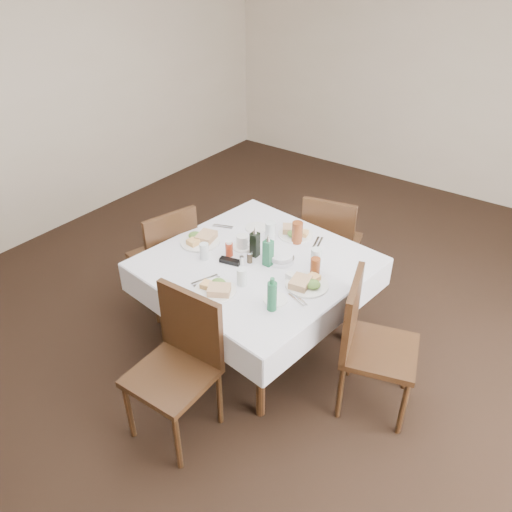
# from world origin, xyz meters

# --- Properties ---
(ground_plane) EXTENTS (7.00, 7.00, 0.00)m
(ground_plane) POSITION_xyz_m (0.00, 0.00, 0.00)
(ground_plane) COLOR black
(room_shell) EXTENTS (6.04, 7.04, 2.80)m
(room_shell) POSITION_xyz_m (0.00, 0.00, 1.71)
(room_shell) COLOR beige
(room_shell) RESTS_ON ground
(dining_table) EXTENTS (1.54, 1.54, 0.76)m
(dining_table) POSITION_xyz_m (-0.16, -0.11, 0.69)
(dining_table) COLOR black
(dining_table) RESTS_ON ground
(chair_north) EXTENTS (0.53, 0.53, 0.93)m
(chair_north) POSITION_xyz_m (-0.06, 0.81, 0.53)
(chair_north) COLOR black
(chair_north) RESTS_ON ground
(chair_south) EXTENTS (0.48, 0.48, 0.98)m
(chair_south) POSITION_xyz_m (-0.08, -0.99, 0.56)
(chair_south) COLOR black
(chair_south) RESTS_ON ground
(chair_east) EXTENTS (0.57, 0.57, 0.97)m
(chair_east) POSITION_xyz_m (0.75, -0.16, 0.55)
(chair_east) COLOR black
(chair_east) RESTS_ON ground
(chair_west) EXTENTS (0.55, 0.55, 0.95)m
(chair_west) POSITION_xyz_m (-1.00, -0.19, 0.54)
(chair_west) COLOR black
(chair_west) RESTS_ON ground
(meal_north) EXTENTS (0.27, 0.27, 0.06)m
(meal_north) POSITION_xyz_m (-0.13, 0.35, 0.79)
(meal_north) COLOR white
(meal_north) RESTS_ON dining_table
(meal_south) EXTENTS (0.27, 0.27, 0.06)m
(meal_south) POSITION_xyz_m (-0.15, -0.56, 0.79)
(meal_south) COLOR white
(meal_south) RESTS_ON dining_table
(meal_east) EXTENTS (0.29, 0.29, 0.06)m
(meal_east) POSITION_xyz_m (0.29, -0.17, 0.79)
(meal_east) COLOR white
(meal_east) RESTS_ON dining_table
(meal_west) EXTENTS (0.30, 0.30, 0.07)m
(meal_west) POSITION_xyz_m (-0.65, -0.16, 0.79)
(meal_west) COLOR white
(meal_west) RESTS_ON dining_table
(side_plate_a) EXTENTS (0.18, 0.18, 0.01)m
(side_plate_a) POSITION_xyz_m (-0.43, 0.26, 0.77)
(side_plate_a) COLOR white
(side_plate_a) RESTS_ON dining_table
(side_plate_b) EXTENTS (0.16, 0.16, 0.01)m
(side_plate_b) POSITION_xyz_m (0.21, -0.41, 0.77)
(side_plate_b) COLOR white
(side_plate_b) RESTS_ON dining_table
(water_n) EXTENTS (0.08, 0.08, 0.15)m
(water_n) POSITION_xyz_m (-0.24, 0.18, 0.84)
(water_n) COLOR silver
(water_n) RESTS_ON dining_table
(water_s) EXTENTS (0.07, 0.07, 0.12)m
(water_s) POSITION_xyz_m (-0.07, -0.40, 0.82)
(water_s) COLOR silver
(water_s) RESTS_ON dining_table
(water_e) EXTENTS (0.08, 0.08, 0.14)m
(water_e) POSITION_xyz_m (0.22, 0.07, 0.83)
(water_e) COLOR silver
(water_e) RESTS_ON dining_table
(water_w) EXTENTS (0.06, 0.06, 0.12)m
(water_w) POSITION_xyz_m (-0.47, -0.31, 0.82)
(water_w) COLOR silver
(water_w) RESTS_ON dining_table
(iced_tea_a) EXTENTS (0.08, 0.08, 0.17)m
(iced_tea_a) POSITION_xyz_m (-0.06, 0.27, 0.85)
(iced_tea_a) COLOR brown
(iced_tea_a) RESTS_ON dining_table
(iced_tea_b) EXTENTS (0.07, 0.07, 0.14)m
(iced_tea_b) POSITION_xyz_m (0.27, -0.03, 0.83)
(iced_tea_b) COLOR brown
(iced_tea_b) RESTS_ON dining_table
(bread_basket) EXTENTS (0.19, 0.19, 0.06)m
(bread_basket) POSITION_xyz_m (-0.01, -0.02, 0.79)
(bread_basket) COLOR silver
(bread_basket) RESTS_ON dining_table
(oil_cruet_dark) EXTENTS (0.06, 0.06, 0.24)m
(oil_cruet_dark) POSITION_xyz_m (-0.21, -0.07, 0.86)
(oil_cruet_dark) COLOR black
(oil_cruet_dark) RESTS_ON dining_table
(oil_cruet_green) EXTENTS (0.06, 0.06, 0.25)m
(oil_cruet_green) POSITION_xyz_m (-0.06, -0.11, 0.87)
(oil_cruet_green) COLOR #1E623D
(oil_cruet_green) RESTS_ON dining_table
(ketchup_bottle) EXTENTS (0.05, 0.05, 0.12)m
(ketchup_bottle) POSITION_xyz_m (-0.36, -0.17, 0.82)
(ketchup_bottle) COLOR #AF3419
(ketchup_bottle) RESTS_ON dining_table
(salt_shaker) EXTENTS (0.03, 0.03, 0.07)m
(salt_shaker) POSITION_xyz_m (-0.21, -0.21, 0.80)
(salt_shaker) COLOR white
(salt_shaker) RESTS_ON dining_table
(pepper_shaker) EXTENTS (0.04, 0.04, 0.09)m
(pepper_shaker) POSITION_xyz_m (-0.18, -0.16, 0.81)
(pepper_shaker) COLOR #3B2E20
(pepper_shaker) RESTS_ON dining_table
(coffee_mug) EXTENTS (0.16, 0.14, 0.11)m
(coffee_mug) POSITION_xyz_m (-0.34, -0.04, 0.81)
(coffee_mug) COLOR white
(coffee_mug) RESTS_ON dining_table
(sunglasses) EXTENTS (0.16, 0.08, 0.03)m
(sunglasses) POSITION_xyz_m (-0.29, -0.25, 0.78)
(sunglasses) COLOR black
(sunglasses) RESTS_ON dining_table
(green_bottle) EXTENTS (0.06, 0.06, 0.23)m
(green_bottle) POSITION_xyz_m (0.24, -0.50, 0.86)
(green_bottle) COLOR #1E623D
(green_bottle) RESTS_ON dining_table
(sugar_caddy) EXTENTS (0.10, 0.07, 0.05)m
(sugar_caddy) POSITION_xyz_m (0.18, -0.17, 0.79)
(sugar_caddy) COLOR white
(sugar_caddy) RESTS_ON dining_table
(cutlery_n) EXTENTS (0.09, 0.19, 0.01)m
(cutlery_n) POSITION_xyz_m (0.07, 0.34, 0.77)
(cutlery_n) COLOR silver
(cutlery_n) RESTS_ON dining_table
(cutlery_s) EXTENTS (0.12, 0.20, 0.01)m
(cutlery_s) POSITION_xyz_m (-0.28, -0.52, 0.77)
(cutlery_s) COLOR silver
(cutlery_s) RESTS_ON dining_table
(cutlery_e) EXTENTS (0.16, 0.09, 0.01)m
(cutlery_e) POSITION_xyz_m (0.32, -0.32, 0.77)
(cutlery_e) COLOR silver
(cutlery_e) RESTS_ON dining_table
(cutlery_w) EXTENTS (0.17, 0.10, 0.01)m
(cutlery_w) POSITION_xyz_m (-0.66, 0.12, 0.77)
(cutlery_w) COLOR silver
(cutlery_w) RESTS_ON dining_table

